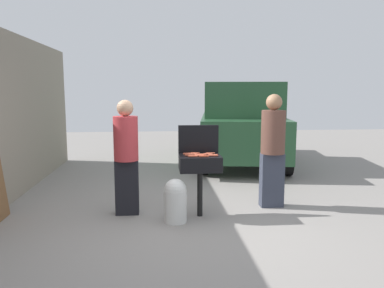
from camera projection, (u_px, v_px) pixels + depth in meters
The scene contains 22 objects.
ground_plane at pixel (183, 222), 5.23m from camera, with size 24.00×24.00×0.00m, color gray.
bbq_grill at pixel (200, 165), 5.40m from camera, with size 0.60×0.44×0.90m.
grill_lid_open at pixel (198, 139), 5.57m from camera, with size 0.60×0.05×0.42m, color black.
hot_dog_0 at pixel (190, 155), 5.32m from camera, with size 0.03×0.03×0.13m, color #B74C33.
hot_dog_1 at pixel (208, 154), 5.43m from camera, with size 0.03×0.03×0.13m, color #B74C33.
hot_dog_2 at pixel (195, 153), 5.51m from camera, with size 0.03×0.03×0.13m, color #B74C33.
hot_dog_3 at pixel (204, 156), 5.24m from camera, with size 0.03×0.03×0.13m, color #AD4228.
hot_dog_4 at pixel (199, 155), 5.37m from camera, with size 0.03×0.03×0.13m, color #C6593D.
hot_dog_5 at pixel (210, 153), 5.51m from camera, with size 0.03×0.03×0.13m, color #C6593D.
hot_dog_6 at pixel (193, 156), 5.25m from camera, with size 0.03×0.03×0.13m, color #B74C33.
hot_dog_7 at pixel (201, 155), 5.34m from camera, with size 0.03×0.03×0.13m, color #AD4228.
hot_dog_8 at pixel (187, 154), 5.46m from camera, with size 0.03×0.03×0.13m, color #B74C33.
hot_dog_9 at pixel (199, 156), 5.30m from camera, with size 0.03×0.03×0.13m, color #B74C33.
hot_dog_10 at pixel (213, 155), 5.34m from camera, with size 0.03×0.03×0.13m, color #C6593D.
hot_dog_11 at pixel (198, 154), 5.39m from camera, with size 0.03×0.03×0.13m, color #B74C33.
hot_dog_12 at pixel (192, 154), 5.42m from camera, with size 0.03×0.03×0.13m, color #C6593D.
hot_dog_13 at pixel (207, 154), 5.40m from camera, with size 0.03×0.03×0.13m, color #C6593D.
hot_dog_14 at pixel (213, 156), 5.31m from camera, with size 0.03×0.03×0.13m, color #B74C33.
propane_tank at pixel (175, 200), 5.21m from camera, with size 0.32×0.32×0.62m.
person_left at pixel (126, 153), 5.47m from camera, with size 0.36×0.36×1.70m.
person_right at pixel (273, 146), 5.83m from camera, with size 0.37×0.37×1.78m.
parked_minivan at pixel (240, 123), 9.51m from camera, with size 2.55×4.63×2.02m.
Camera 1 is at (-0.33, -5.02, 1.82)m, focal length 34.95 mm.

